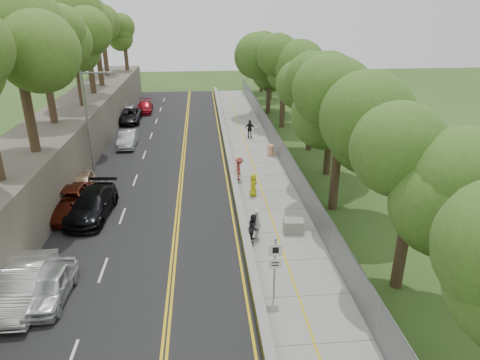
% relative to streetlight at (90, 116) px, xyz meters
% --- Properties ---
extents(ground, '(140.00, 140.00, 0.00)m').
position_rel_streetlight_xyz_m(ground, '(10.46, -14.00, -4.64)').
color(ground, '#33511E').
rests_on(ground, ground).
extents(road, '(11.20, 66.00, 0.04)m').
position_rel_streetlight_xyz_m(road, '(5.06, 1.00, -4.62)').
color(road, black).
rests_on(road, ground).
extents(sidewalk, '(4.20, 66.00, 0.05)m').
position_rel_streetlight_xyz_m(sidewalk, '(13.01, 1.00, -4.61)').
color(sidewalk, gray).
rests_on(sidewalk, ground).
extents(jersey_barrier, '(0.42, 66.00, 0.60)m').
position_rel_streetlight_xyz_m(jersey_barrier, '(10.71, 1.00, -4.34)').
color(jersey_barrier, yellow).
rests_on(jersey_barrier, ground).
extents(rock_embankment, '(5.00, 66.00, 4.00)m').
position_rel_streetlight_xyz_m(rock_embankment, '(-3.04, 1.00, -2.64)').
color(rock_embankment, '#595147').
rests_on(rock_embankment, ground).
extents(chainlink_fence, '(0.04, 66.00, 2.00)m').
position_rel_streetlight_xyz_m(chainlink_fence, '(15.11, 1.00, -3.64)').
color(chainlink_fence, slate).
rests_on(chainlink_fence, ground).
extents(trees_embankment, '(6.40, 66.00, 13.00)m').
position_rel_streetlight_xyz_m(trees_embankment, '(-2.54, 1.00, 5.86)').
color(trees_embankment, '#537C28').
rests_on(trees_embankment, rock_embankment).
extents(trees_fenceside, '(7.00, 66.00, 14.00)m').
position_rel_streetlight_xyz_m(trees_fenceside, '(17.46, 1.00, 2.36)').
color(trees_fenceside, '#487526').
rests_on(trees_fenceside, ground).
extents(streetlight, '(2.52, 0.22, 8.00)m').
position_rel_streetlight_xyz_m(streetlight, '(0.00, 0.00, 0.00)').
color(streetlight, gray).
rests_on(streetlight, ground).
extents(signpost, '(0.62, 0.09, 3.10)m').
position_rel_streetlight_xyz_m(signpost, '(11.51, -17.02, -2.68)').
color(signpost, gray).
rests_on(signpost, sidewalk).
extents(construction_barrel, '(0.56, 0.56, 0.93)m').
position_rel_streetlight_xyz_m(construction_barrel, '(14.50, 2.84, -4.13)').
color(construction_barrel, '#EC5E00').
rests_on(construction_barrel, sidewalk).
extents(concrete_block, '(1.23, 0.98, 0.77)m').
position_rel_streetlight_xyz_m(concrete_block, '(13.66, -11.00, -4.21)').
color(concrete_block, gray).
rests_on(concrete_block, sidewalk).
extents(car_0, '(1.78, 4.07, 1.37)m').
position_rel_streetlight_xyz_m(car_0, '(1.46, -16.14, -3.92)').
color(car_0, silver).
rests_on(car_0, road).
extents(car_1, '(1.81, 5.01, 1.64)m').
position_rel_streetlight_xyz_m(car_1, '(0.30, -16.13, -3.78)').
color(car_1, silver).
rests_on(car_1, road).
extents(car_2, '(2.78, 5.64, 1.54)m').
position_rel_streetlight_xyz_m(car_2, '(-0.14, -7.19, -3.83)').
color(car_2, '#5D1C0F').
rests_on(car_2, road).
extents(car_3, '(2.72, 5.72, 1.61)m').
position_rel_streetlight_xyz_m(car_3, '(1.45, -7.86, -3.79)').
color(car_3, black).
rests_on(car_3, road).
extents(car_4, '(1.97, 4.07, 1.34)m').
position_rel_streetlight_xyz_m(car_4, '(-0.14, -3.93, -3.93)').
color(car_4, tan).
rests_on(car_4, road).
extents(car_5, '(1.63, 4.42, 1.44)m').
position_rel_streetlight_xyz_m(car_5, '(1.46, 6.72, -3.88)').
color(car_5, '#B8BBBF').
rests_on(car_5, road).
extents(car_6, '(2.59, 5.33, 1.46)m').
position_rel_streetlight_xyz_m(car_6, '(0.31, 15.83, -3.87)').
color(car_6, black).
rests_on(car_6, road).
extents(car_7, '(2.04, 4.66, 1.33)m').
position_rel_streetlight_xyz_m(car_7, '(1.46, 20.62, -3.93)').
color(car_7, maroon).
rests_on(car_7, road).
extents(car_8, '(1.83, 4.04, 1.34)m').
position_rel_streetlight_xyz_m(car_8, '(-0.14, 18.42, -3.93)').
color(car_8, silver).
rests_on(car_8, road).
extents(painter_0, '(0.65, 0.86, 1.60)m').
position_rel_streetlight_xyz_m(painter_0, '(11.91, -5.64, -3.79)').
color(painter_0, gold).
rests_on(painter_0, sidewalk).
extents(painter_1, '(0.59, 0.74, 1.78)m').
position_rel_streetlight_xyz_m(painter_1, '(11.47, -11.44, -3.70)').
color(painter_1, silver).
rests_on(painter_1, sidewalk).
extents(painter_2, '(0.87, 0.98, 1.66)m').
position_rel_streetlight_xyz_m(painter_2, '(11.21, -11.83, -3.76)').
color(painter_2, black).
rests_on(painter_2, sidewalk).
extents(painter_3, '(0.75, 1.21, 1.82)m').
position_rel_streetlight_xyz_m(painter_3, '(11.21, -2.70, -3.68)').
color(painter_3, '#973830').
rests_on(painter_3, sidewalk).
extents(person_far, '(1.13, 0.64, 1.82)m').
position_rel_streetlight_xyz_m(person_far, '(13.26, 8.32, -3.68)').
color(person_far, black).
rests_on(person_far, sidewalk).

